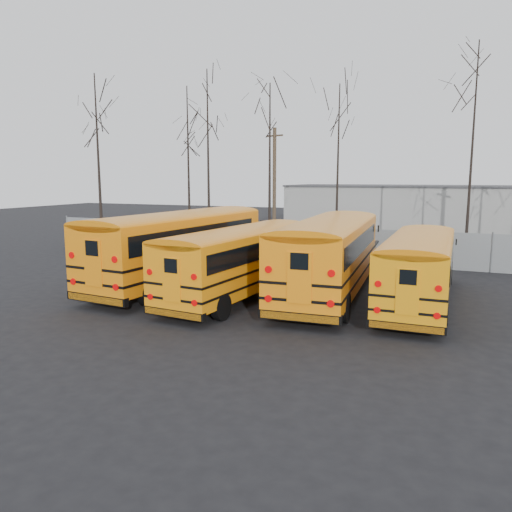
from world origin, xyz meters
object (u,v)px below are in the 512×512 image
at_px(bus_c, 330,250).
at_px(bus_a, 182,241).
at_px(bus_b, 242,256).
at_px(bus_d, 419,263).
at_px(utility_pole_left, 274,186).

bearing_deg(bus_c, bus_a, -179.74).
height_order(bus_b, bus_d, bus_b).
height_order(bus_a, bus_d, bus_a).
height_order(bus_b, bus_c, bus_c).
distance_m(bus_c, bus_d, 3.54).
relative_size(bus_c, utility_pole_left, 1.43).
relative_size(bus_a, bus_b, 1.16).
xyz_separation_m(bus_c, bus_d, (3.51, -0.32, -0.28)).
bearing_deg(bus_c, bus_b, -157.49).
height_order(bus_c, utility_pole_left, utility_pole_left).
bearing_deg(bus_b, utility_pole_left, 111.32).
xyz_separation_m(bus_a, bus_d, (10.24, 0.15, -0.35)).
xyz_separation_m(bus_a, utility_pole_left, (-0.93, 14.21, 2.26)).
xyz_separation_m(bus_a, bus_b, (3.47, -1.14, -0.28)).
height_order(bus_d, utility_pole_left, utility_pole_left).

